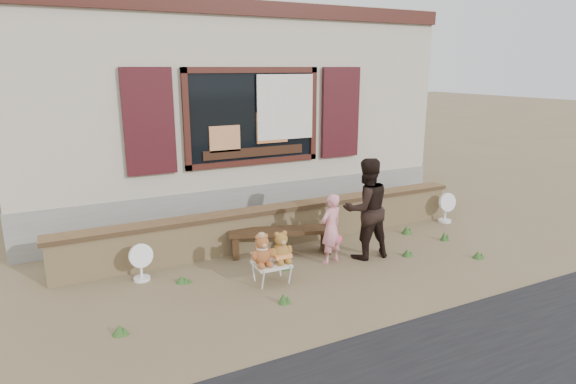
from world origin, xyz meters
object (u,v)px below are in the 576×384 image
bench (281,236)px  child (331,229)px  adult (366,209)px  teddy_bear_right (281,246)px  teddy_bear_left (262,249)px  folding_chair (271,265)px

bench → child: bearing=-31.0°
adult → teddy_bear_right: bearing=11.4°
teddy_bear_right → child: child is taller
teddy_bear_left → adult: bearing=7.9°
bench → adult: adult is taller
teddy_bear_left → adult: (1.84, 0.19, 0.28)m
folding_chair → teddy_bear_left: teddy_bear_left is taller
folding_chair → teddy_bear_left: (-0.14, 0.00, 0.25)m
adult → child: bearing=-0.7°
teddy_bear_left → teddy_bear_right: same height
teddy_bear_left → teddy_bear_right: (0.28, -0.01, -0.00)m
teddy_bear_right → adult: adult is taller
teddy_bear_right → child: 0.99m
adult → folding_chair: bearing=10.7°
bench → adult: 1.40m
adult → teddy_bear_left: bearing=10.0°
teddy_bear_right → adult: size_ratio=0.28×
bench → child: (0.54, -0.62, 0.23)m
bench → teddy_bear_right: 0.99m
folding_chair → child: size_ratio=0.45×
teddy_bear_right → child: bearing=16.5°
teddy_bear_right → child: (0.96, 0.25, 0.03)m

